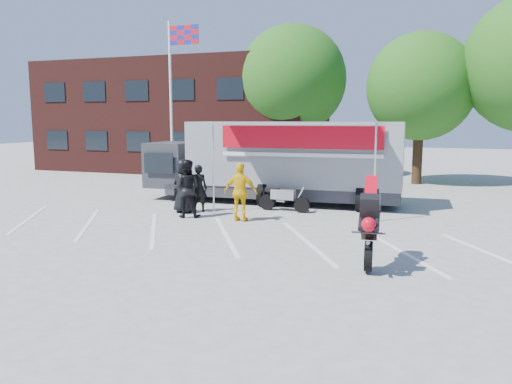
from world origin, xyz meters
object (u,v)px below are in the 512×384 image
Objects in this scene: stunt_bike_rider at (369,263)px; tree_mid at (421,87)px; transporter_truck at (281,203)px; spectator_leather_b at (199,188)px; flagpole at (175,83)px; spectator_leather_a at (183,186)px; parked_motorcycle at (284,211)px; spectator_leather_c at (186,189)px; spectator_hivis at (241,192)px; tree_left at (292,79)px.

tree_mid is at bearing 83.38° from stunt_bike_rider.
spectator_leather_b is at bearing -130.95° from transporter_truck.
flagpole is 3.60× the size of stunt_bike_rider.
spectator_leather_a reaches higher than stunt_bike_rider.
spectator_leather_b reaches higher than transporter_truck.
transporter_truck is 5.14× the size of parked_motorcycle.
flagpole is at bearing -156.03° from tree_mid.
spectator_leather_c reaches higher than stunt_bike_rider.
stunt_bike_rider is at bearing 140.61° from spectator_hivis.
tree_mid is at bearing 56.35° from transporter_truck.
spectator_leather_b is at bearing -123.37° from tree_mid.
tree_left is at bearing -83.46° from spectator_hivis.
stunt_bike_rider is at bearing -68.64° from tree_left.
flagpole is at bearing 130.82° from stunt_bike_rider.
flagpole is at bearing 151.96° from transporter_truck.
tree_mid is 3.90× the size of parked_motorcycle.
tree_left is 4.48× the size of spectator_hivis.
parked_motorcycle is at bearing -159.27° from spectator_leather_c.
spectator_hivis is (1.99, -0.02, -0.03)m from spectator_leather_c.
tree_left is at bearing 54.72° from flagpole.
spectator_leather_b is at bearing -102.95° from spectator_leather_c.
spectator_leather_c reaches higher than spectator_leather_b.
spectator_leather_c is (-0.11, -12.98, -4.58)m from tree_left.
flagpole is 7.37m from tree_left.
parked_motorcycle is at bearing -113.35° from spectator_hivis.
parked_motorcycle is at bearing -113.44° from tree_mid.
spectator_leather_a is 1.12× the size of spectator_leather_b.
flagpole is at bearing -50.48° from spectator_hivis.
transporter_truck is at bearing 115.65° from stunt_bike_rider.
flagpole reaches higher than spectator_leather_c.
flagpole reaches higher than tree_mid.
tree_mid is 13.63m from spectator_hivis.
transporter_truck is 5.26× the size of spectator_leather_a.
stunt_bike_rider is at bearing -44.53° from flagpole.
tree_left is (4.24, 6.00, 0.51)m from flagpole.
spectator_leather_a is at bearing 118.44° from parked_motorcycle.
tree_mid is 11.80m from parked_motorcycle.
spectator_leather_c is at bearing 146.93° from stunt_bike_rider.
spectator_leather_c reaches higher than spectator_leather_a.
flagpole is at bearing -75.58° from spectator_leather_c.
tree_mid is 14.48m from spectator_leather_c.
parked_motorcycle is at bearing -171.89° from spectator_leather_b.
spectator_leather_a is at bearing -59.77° from flagpole.
tree_mid reaches higher than spectator_hivis.
flagpole is 10.15m from spectator_hivis.
parked_motorcycle is at bearing 118.52° from stunt_bike_rider.
transporter_truck reaches higher than stunt_bike_rider.
transporter_truck is 4.56× the size of stunt_bike_rider.
parked_motorcycle is at bearing -149.33° from spectator_leather_a.
stunt_bike_rider is at bearing 135.36° from spectator_leather_c.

